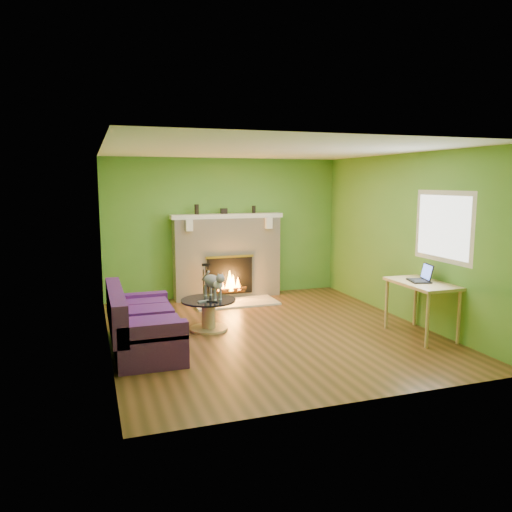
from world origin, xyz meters
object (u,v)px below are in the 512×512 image
(desk, at_px, (422,289))
(cat, at_px, (213,284))
(coffee_table, at_px, (208,312))
(sofa, at_px, (141,325))

(desk, distance_m, cat, 2.99)
(coffee_table, height_order, desk, desk)
(desk, bearing_deg, sofa, 169.54)
(sofa, relative_size, desk, 1.71)
(coffee_table, distance_m, cat, 0.41)
(sofa, height_order, desk, sofa)
(coffee_table, bearing_deg, sofa, -151.91)
(coffee_table, height_order, cat, cat)
(coffee_table, distance_m, desk, 3.07)
(sofa, distance_m, coffee_table, 1.18)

